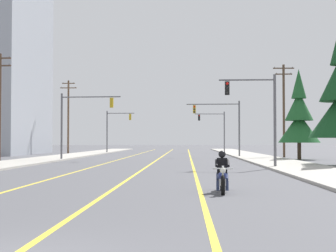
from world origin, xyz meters
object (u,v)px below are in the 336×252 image
at_px(traffic_signal_far_right, 216,126).
at_px(utility_pole_left_far, 68,114).
at_px(traffic_signal_mid_left, 115,125).
at_px(conifer_tree_right_verge_far, 299,118).
at_px(traffic_signal_near_left, 79,115).
at_px(traffic_signal_mid_right, 223,119).
at_px(traffic_signal_near_right, 259,107).
at_px(motorcycle_with_rider, 222,176).
at_px(utility_pole_left_near, 0,104).
at_px(utility_pole_right_far, 284,107).

distance_m(traffic_signal_far_right, utility_pole_left_far, 21.85).
height_order(traffic_signal_mid_left, utility_pole_left_far, utility_pole_left_far).
distance_m(traffic_signal_far_right, conifer_tree_right_verge_far, 26.93).
bearing_deg(traffic_signal_near_left, utility_pole_left_far, 105.88).
distance_m(traffic_signal_mid_right, utility_pole_left_far, 25.44).
bearing_deg(utility_pole_left_far, conifer_tree_right_verge_far, -37.20).
bearing_deg(traffic_signal_near_right, utility_pole_left_far, 120.79).
bearing_deg(motorcycle_with_rider, utility_pole_left_far, 109.26).
relative_size(traffic_signal_near_right, traffic_signal_far_right, 1.00).
relative_size(motorcycle_with_rider, conifer_tree_right_verge_far, 0.25).
relative_size(traffic_signal_near_right, utility_pole_left_far, 0.60).
xyz_separation_m(traffic_signal_near_left, conifer_tree_right_verge_far, (20.81, 2.85, -0.13)).
bearing_deg(utility_pole_left_near, utility_pole_left_far, 91.03).
height_order(traffic_signal_mid_left, utility_pole_right_far, utility_pole_right_far).
bearing_deg(traffic_signal_near_left, utility_pole_left_near, -154.65).
bearing_deg(utility_pole_left_far, traffic_signal_near_left, -74.12).
relative_size(traffic_signal_mid_right, traffic_signal_mid_left, 1.00).
distance_m(motorcycle_with_rider, traffic_signal_near_right, 16.00).
height_order(traffic_signal_mid_right, utility_pole_left_far, utility_pole_left_far).
relative_size(traffic_signal_mid_right, traffic_signal_far_right, 1.00).
relative_size(traffic_signal_near_left, traffic_signal_mid_right, 1.00).
height_order(utility_pole_left_near, conifer_tree_right_verge_far, utility_pole_left_near).
bearing_deg(traffic_signal_mid_right, utility_pole_left_far, 144.93).
bearing_deg(traffic_signal_mid_right, conifer_tree_right_verge_far, -43.03).
distance_m(traffic_signal_near_left, traffic_signal_far_right, 32.38).
bearing_deg(traffic_signal_mid_left, utility_pole_right_far, -39.51).
relative_size(motorcycle_with_rider, traffic_signal_near_right, 0.35).
distance_m(traffic_signal_mid_right, traffic_signal_far_right, 19.82).
relative_size(traffic_signal_mid_right, utility_pole_left_near, 0.66).
bearing_deg(utility_pole_left_near, traffic_signal_near_right, -23.87).
bearing_deg(utility_pole_right_far, utility_pole_left_far, 151.89).
height_order(utility_pole_left_near, utility_pole_right_far, utility_pole_right_far).
bearing_deg(utility_pole_left_near, traffic_signal_mid_right, 30.93).
xyz_separation_m(traffic_signal_mid_left, utility_pole_right_far, (21.18, -17.46, 1.41)).
xyz_separation_m(traffic_signal_near_left, utility_pole_left_far, (-6.77, 23.78, 1.40)).
distance_m(traffic_signal_far_right, utility_pole_right_far, 20.85).
bearing_deg(utility_pole_left_near, conifer_tree_right_verge_far, 12.14).
distance_m(traffic_signal_mid_left, utility_pole_right_far, 27.48).
bearing_deg(utility_pole_left_far, motorcycle_with_rider, -70.74).
distance_m(utility_pole_left_near, conifer_tree_right_verge_far, 27.73).
relative_size(utility_pole_right_far, conifer_tree_right_verge_far, 1.16).
height_order(motorcycle_with_rider, utility_pole_left_far, utility_pole_left_far).
bearing_deg(traffic_signal_mid_right, traffic_signal_far_right, 88.92).
bearing_deg(traffic_signal_mid_right, motorcycle_with_rider, -94.50).
relative_size(traffic_signal_near_left, utility_pole_left_near, 0.66).
bearing_deg(conifer_tree_right_verge_far, utility_pole_right_far, 91.75).
bearing_deg(motorcycle_with_rider, traffic_signal_mid_left, 102.20).
distance_m(traffic_signal_near_left, utility_pole_left_near, 7.01).
xyz_separation_m(motorcycle_with_rider, conifer_tree_right_verge_far, (9.67, 30.33, 3.43)).
bearing_deg(traffic_signal_near_right, motorcycle_with_rider, -103.22).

